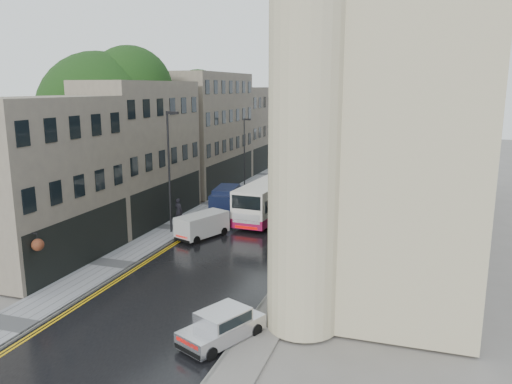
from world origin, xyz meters
The scene contains 17 objects.
ground centered at (0.00, 0.00, 0.00)m, with size 200.00×200.00×0.00m, color slate.
road centered at (0.00, 27.50, 0.01)m, with size 9.00×85.00×0.02m, color black.
left_sidewalk centered at (-5.85, 27.50, 0.06)m, with size 2.70×85.00×0.12m, color gray.
right_sidewalk centered at (5.40, 27.50, 0.06)m, with size 1.80×85.00×0.12m, color slate.
old_shop_row centered at (-9.45, 30.00, 6.00)m, with size 4.50×56.00×12.00m, color gray, non-canonical shape.
modern_block centered at (10.30, 26.00, 7.00)m, with size 8.00×40.00×14.00m, color tan, non-canonical shape.
church_spire centered at (0.50, 82.00, 20.00)m, with size 6.40×6.40×40.00m, color gray, non-canonical shape.
tree_near centered at (-12.50, 20.00, 6.95)m, with size 10.56×10.56×13.89m, color black, non-canonical shape.
tree_far centered at (-12.20, 33.00, 6.23)m, with size 9.24×9.24×12.46m, color black, non-canonical shape.
cream_bus centered at (-1.29, 22.27, 1.56)m, with size 2.56×11.28×3.08m, color white, non-canonical shape.
white_lorry centered at (1.48, 32.75, 2.25)m, with size 2.54×8.48×4.45m, color silver, non-canonical shape.
silver_hatchback centered at (2.73, 3.34, 0.73)m, with size 1.67×3.81×1.43m, color #BCBBC1, non-canonical shape.
white_van centered at (-4.18, 16.77, 0.92)m, with size 1.70×3.97×1.79m, color beige, non-canonical shape.
navy_van centered at (-4.30, 22.72, 1.27)m, with size 1.97×4.92×2.51m, color black, non-canonical shape.
pedestrian centered at (-6.13, 20.40, 1.12)m, with size 0.73×0.48×2.00m, color black.
lamp_post_near centered at (-5.59, 18.08, 4.53)m, with size 0.99×0.22×8.82m, color black, non-canonical shape.
lamp_post_far centered at (-5.70, 34.91, 3.78)m, with size 0.82×0.18×7.33m, color black, non-canonical shape.
Camera 1 is at (11.40, -13.91, 10.68)m, focal length 35.00 mm.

